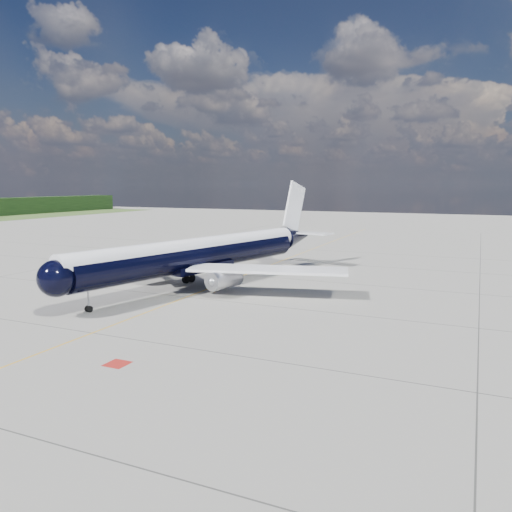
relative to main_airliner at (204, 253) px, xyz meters
The scene contains 4 objects.
ground 14.27m from the main_airliner, 84.32° to the left, with size 320.00×320.00×0.00m, color gray.
taxiway_centerline 9.62m from the main_airliner, 81.06° to the left, with size 0.16×160.00×0.01m, color #DB9B0B.
red_marking 27.92m from the main_airliner, 72.83° to the right, with size 1.60×1.60×0.01m, color maroon.
main_airliner is the anchor object (origin of this frame).
Camera 1 is at (29.52, -36.69, 12.52)m, focal length 35.00 mm.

